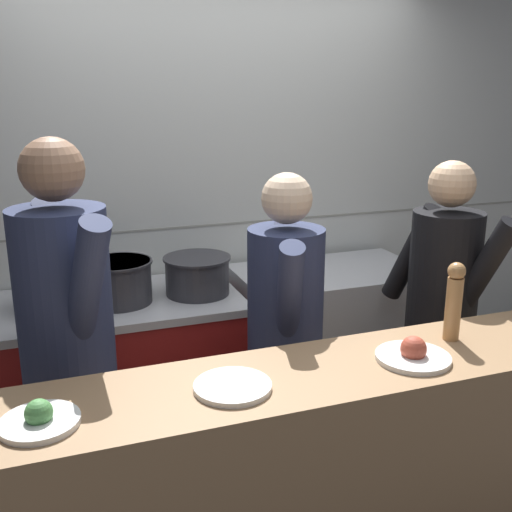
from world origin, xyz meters
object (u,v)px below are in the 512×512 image
object	(u,v)px
mixing_bowl_steel	(294,264)
plated_dish_dessert	(413,354)
chefs_knife	(277,285)
chef_sous	(285,336)
oven_range	(126,378)
chef_head_cook	(68,341)
sauce_pot	(119,281)
plated_dish_appetiser	(233,386)
braising_pot	(197,274)
plated_dish_main	(39,419)
pepper_mill	(454,300)
stock_pot	(45,288)
chef_line	(441,310)

from	to	relation	value
mixing_bowl_steel	plated_dish_dessert	world-z (taller)	plated_dish_dessert
chefs_knife	chef_sous	xyz separation A→B (m)	(-0.18, -0.56, -0.04)
oven_range	chefs_knife	distance (m)	0.94
oven_range	plated_dish_dessert	bearing A→B (deg)	-57.84
plated_dish_dessert	oven_range	bearing A→B (deg)	122.16
chef_head_cook	chef_sous	distance (m)	0.90
sauce_pot	plated_dish_appetiser	world-z (taller)	sauce_pot
braising_pot	chefs_knife	size ratio (longest dim) A/B	1.06
plated_dish_main	plated_dish_appetiser	bearing A→B (deg)	1.49
pepper_mill	stock_pot	bearing A→B (deg)	139.83
plated_dish_appetiser	chef_line	size ratio (longest dim) A/B	0.15
oven_range	plated_dish_main	world-z (taller)	plated_dish_main
plated_dish_appetiser	braising_pot	bearing A→B (deg)	80.47
sauce_pot	oven_range	bearing A→B (deg)	74.66
plated_dish_main	pepper_mill	world-z (taller)	pepper_mill
sauce_pot	mixing_bowl_steel	distance (m)	0.99
braising_pot	chef_head_cook	distance (m)	0.93
stock_pot	chef_head_cook	world-z (taller)	chef_head_cook
plated_dish_main	chef_line	world-z (taller)	chef_line
mixing_bowl_steel	plated_dish_main	world-z (taller)	plated_dish_main
mixing_bowl_steel	plated_dish_dessert	xyz separation A→B (m)	(-0.14, -1.36, 0.07)
braising_pot	pepper_mill	world-z (taller)	pepper_mill
stock_pot	braising_pot	distance (m)	0.75
plated_dish_dessert	chef_sous	size ratio (longest dim) A/B	0.16
plated_dish_appetiser	chef_head_cook	bearing A→B (deg)	126.32
plated_dish_dessert	pepper_mill	world-z (taller)	pepper_mill
chef_head_cook	plated_dish_main	bearing A→B (deg)	-119.03
oven_range	braising_pot	distance (m)	0.67
oven_range	sauce_pot	size ratio (longest dim) A/B	3.52
stock_pot	plated_dish_main	bearing A→B (deg)	-91.64
plated_dish_main	chef_line	bearing A→B (deg)	18.97
chef_head_cook	mixing_bowl_steel	bearing A→B (deg)	9.75
stock_pot	sauce_pot	bearing A→B (deg)	-4.30
plated_dish_main	plated_dish_dessert	world-z (taller)	plated_dish_dessert
oven_range	plated_dish_appetiser	size ratio (longest dim) A/B	4.84
plated_dish_appetiser	stock_pot	bearing A→B (deg)	112.43
sauce_pot	chefs_knife	xyz separation A→B (m)	(0.80, -0.12, -0.07)
mixing_bowl_steel	plated_dish_main	size ratio (longest dim) A/B	1.21
braising_pot	plated_dish_dessert	xyz separation A→B (m)	(0.44, -1.28, 0.04)
plated_dish_main	plated_dish_dessert	size ratio (longest dim) A/B	0.86
sauce_pot	plated_dish_dessert	size ratio (longest dim) A/B	1.31
chef_sous	mixing_bowl_steel	bearing A→B (deg)	82.41
stock_pot	chefs_knife	size ratio (longest dim) A/B	0.85
sauce_pot	chef_line	bearing A→B (deg)	-24.83
plated_dish_dessert	mixing_bowl_steel	bearing A→B (deg)	84.04
stock_pot	braising_pot	xyz separation A→B (m)	(0.75, -0.03, 0.00)
braising_pot	chef_line	xyz separation A→B (m)	(1.03, -0.66, -0.09)
oven_range	chefs_knife	xyz separation A→B (m)	(0.79, -0.16, 0.48)
braising_pot	pepper_mill	size ratio (longest dim) A/B	1.16
chefs_knife	pepper_mill	distance (m)	1.12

